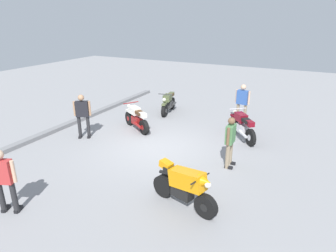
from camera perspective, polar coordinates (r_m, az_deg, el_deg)
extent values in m
plane|color=gray|center=(10.84, -2.03, -4.17)|extent=(40.00, 40.00, 0.00)
cube|color=gray|center=(13.51, -19.34, 0.07)|extent=(14.00, 0.30, 0.15)
cylinder|color=black|center=(12.48, 12.56, 0.31)|extent=(0.57, 0.50, 0.64)
cylinder|color=black|center=(11.29, 15.63, -2.16)|extent=(0.57, 0.50, 0.64)
cylinder|color=silver|center=(12.48, 12.56, 0.31)|extent=(0.26, 0.25, 0.22)
cylinder|color=silver|center=(11.29, 15.63, -2.16)|extent=(0.26, 0.25, 0.22)
cube|color=silver|center=(11.80, 14.16, -0.49)|extent=(0.61, 0.58, 0.32)
cube|color=maroon|center=(11.84, 13.90, 1.65)|extent=(0.63, 0.61, 0.30)
cube|color=maroon|center=(12.37, 12.68, 1.83)|extent=(0.44, 0.41, 0.08)
cube|color=black|center=(11.45, 14.90, 1.04)|extent=(0.63, 0.59, 0.12)
cube|color=maroon|center=(11.21, 15.58, 0.44)|extent=(0.39, 0.37, 0.18)
cylinder|color=silver|center=(11.41, 14.27, -1.49)|extent=(0.50, 0.44, 0.16)
cylinder|color=silver|center=(12.04, 13.31, 3.27)|extent=(0.48, 0.56, 0.04)
sphere|color=silver|center=(12.29, 12.80, 2.68)|extent=(0.16, 0.16, 0.16)
cylinder|color=black|center=(7.26, 7.31, -15.14)|extent=(0.32, 0.62, 0.60)
cylinder|color=black|center=(7.97, -0.72, -11.42)|extent=(0.38, 0.64, 0.60)
cylinder|color=black|center=(7.26, 7.31, -15.14)|extent=(0.23, 0.25, 0.21)
cylinder|color=black|center=(7.97, -0.72, -11.42)|extent=(0.23, 0.25, 0.21)
cube|color=black|center=(7.57, 2.79, -12.46)|extent=(0.42, 0.61, 0.32)
cube|color=orange|center=(7.28, 3.76, -10.23)|extent=(0.61, 1.05, 0.57)
cone|color=orange|center=(6.94, 7.18, -10.60)|extent=(0.42, 0.43, 0.39)
cube|color=black|center=(7.47, 1.37, -8.73)|extent=(0.41, 0.65, 0.12)
cube|color=orange|center=(7.61, -0.33, -7.46)|extent=(0.30, 0.39, 0.23)
cylinder|color=black|center=(7.61, -0.47, -8.98)|extent=(0.19, 0.40, 0.17)
cylinder|color=black|center=(7.71, 0.36, -8.55)|extent=(0.19, 0.40, 0.17)
cylinder|color=black|center=(6.99, 6.24, -10.08)|extent=(0.68, 0.22, 0.04)
sphere|color=silver|center=(6.92, 7.70, -11.17)|extent=(0.16, 0.16, 0.16)
cylinder|color=black|center=(14.04, -0.70, 2.98)|extent=(0.62, 0.27, 0.60)
cylinder|color=black|center=(15.28, 0.76, 4.43)|extent=(0.62, 0.27, 0.60)
cylinder|color=#333333|center=(14.04, -0.70, 2.98)|extent=(0.24, 0.22, 0.21)
cylinder|color=#333333|center=(15.28, 0.76, 4.43)|extent=(0.24, 0.22, 0.21)
cube|color=#333333|center=(14.68, 0.11, 4.16)|extent=(0.60, 0.38, 0.32)
cube|color=#515B38|center=(14.38, -0.10, 5.48)|extent=(0.61, 0.42, 0.30)
cube|color=#515B38|center=(13.95, -0.70, 4.27)|extent=(0.46, 0.24, 0.08)
cube|color=brown|center=(14.80, 0.38, 5.98)|extent=(0.64, 0.37, 0.12)
cube|color=#515B38|center=(15.08, 0.69, 6.18)|extent=(0.36, 0.28, 0.18)
cylinder|color=#333333|center=(15.02, 1.16, 4.34)|extent=(0.57, 0.21, 0.16)
cylinder|color=#333333|center=(14.02, -0.48, 6.13)|extent=(0.17, 0.69, 0.04)
sphere|color=silver|center=(13.86, -0.74, 5.12)|extent=(0.16, 0.16, 0.16)
cylinder|color=black|center=(13.11, -7.41, 1.52)|extent=(0.44, 0.60, 0.60)
cylinder|color=black|center=(11.96, -4.64, -0.24)|extent=(0.44, 0.60, 0.60)
cylinder|color=maroon|center=(13.11, -7.41, 1.52)|extent=(0.26, 0.27, 0.21)
cylinder|color=maroon|center=(11.96, -4.64, -0.24)|extent=(0.26, 0.27, 0.21)
cube|color=maroon|center=(12.45, -6.00, 1.04)|extent=(0.53, 0.62, 0.32)
cube|color=white|center=(12.50, -6.48, 3.03)|extent=(0.56, 0.64, 0.30)
cube|color=white|center=(13.00, -7.48, 2.89)|extent=(0.36, 0.46, 0.08)
cube|color=#4C331E|center=(12.11, -5.55, 2.59)|extent=(0.53, 0.65, 0.12)
cube|color=white|center=(11.86, -4.88, 2.12)|extent=(0.35, 0.39, 0.18)
cylinder|color=maroon|center=(12.06, -5.86, 0.14)|extent=(0.38, 0.54, 0.16)
cylinder|color=maroon|center=(12.71, -7.19, 4.48)|extent=(0.62, 0.39, 0.04)
sphere|color=silver|center=(12.96, -7.57, 3.85)|extent=(0.16, 0.16, 0.16)
cylinder|color=#262628|center=(12.10, -16.69, -0.17)|extent=(0.18, 0.18, 0.86)
cube|color=black|center=(12.19, -16.57, -1.98)|extent=(0.27, 0.22, 0.08)
cylinder|color=#262628|center=(12.03, -15.12, -0.14)|extent=(0.18, 0.18, 0.86)
cube|color=black|center=(12.11, -15.00, -1.96)|extent=(0.27, 0.22, 0.08)
cube|color=black|center=(11.84, -16.25, 3.18)|extent=(0.44, 0.53, 0.61)
cylinder|color=tan|center=(11.90, -17.60, 3.21)|extent=(0.12, 0.12, 0.57)
cylinder|color=tan|center=(11.77, -14.90, 3.30)|extent=(0.12, 0.12, 0.57)
sphere|color=tan|center=(11.72, -16.46, 5.28)|extent=(0.23, 0.23, 0.23)
cylinder|color=gray|center=(13.54, 14.60, 2.24)|extent=(0.15, 0.15, 0.87)
cube|color=black|center=(13.72, 14.55, 0.74)|extent=(0.27, 0.14, 0.08)
cylinder|color=gray|center=(13.67, 13.28, 2.52)|extent=(0.15, 0.15, 0.87)
cube|color=black|center=(13.85, 13.25, 1.03)|extent=(0.27, 0.14, 0.08)
cube|color=#3359A5|center=(13.40, 14.20, 5.40)|extent=(0.30, 0.52, 0.62)
cylinder|color=#D8AD8C|center=(13.29, 15.35, 5.25)|extent=(0.10, 0.10, 0.58)
cylinder|color=#D8AD8C|center=(13.51, 13.09, 5.69)|extent=(0.10, 0.10, 0.58)
sphere|color=#D8AD8C|center=(13.30, 14.37, 7.29)|extent=(0.24, 0.24, 0.24)
cylinder|color=#262628|center=(8.18, -27.52, -12.19)|extent=(0.17, 0.17, 0.83)
cube|color=black|center=(8.41, -26.89, -14.15)|extent=(0.28, 0.19, 0.08)
cylinder|color=#262628|center=(8.35, -29.46, -11.86)|extent=(0.17, 0.17, 0.83)
cube|color=black|center=(8.58, -28.80, -13.79)|extent=(0.28, 0.19, 0.08)
cube|color=#B23333|center=(7.94, -29.36, -7.68)|extent=(0.38, 0.51, 0.59)
cylinder|color=#D8AD8C|center=(7.78, -27.68, -7.78)|extent=(0.12, 0.12, 0.55)
cylinder|color=gray|center=(9.43, 11.41, -5.77)|extent=(0.13, 0.13, 0.81)
cube|color=black|center=(9.59, 11.61, -7.81)|extent=(0.10, 0.26, 0.08)
cylinder|color=gray|center=(9.72, 11.95, -5.01)|extent=(0.13, 0.13, 0.81)
cube|color=black|center=(9.86, 12.13, -7.00)|extent=(0.10, 0.26, 0.08)
cube|color=#4C7F4C|center=(9.30, 11.99, -1.52)|extent=(0.46, 0.22, 0.58)
cylinder|color=brown|center=(9.05, 11.52, -2.00)|extent=(0.09, 0.09, 0.54)
cylinder|color=brown|center=(9.54, 12.44, -0.88)|extent=(0.09, 0.09, 0.54)
sphere|color=brown|center=(9.15, 12.18, 0.97)|extent=(0.22, 0.22, 0.22)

